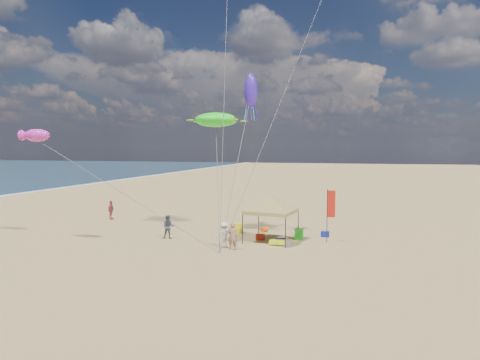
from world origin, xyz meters
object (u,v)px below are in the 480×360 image
Objects in this scene: person_near_c at (224,235)px; cooler_blue at (325,234)px; chair_green at (299,234)px; beach_cart at (277,242)px; person_near_b at (168,227)px; canopy_tent at (271,197)px; person_far_a at (111,210)px; chair_yellow at (238,228)px; person_near_a at (232,236)px; cooler_red at (260,237)px; feather_flag at (330,207)px.

cooler_blue is at bearing -152.44° from person_near_c.
chair_green reaches higher than beach_cart.
person_near_b reaches higher than person_near_c.
canopy_tent is 3.53× the size of person_far_a.
canopy_tent reaches higher than chair_green.
person_near_c is at bearing -84.81° from chair_yellow.
chair_yellow is at bearing -95.80° from person_near_a.
cooler_blue is at bearing 38.82° from chair_green.
person_far_a reaches higher than cooler_red.
cooler_blue is (-0.41, 1.71, -2.04)m from feather_flag.
person_near_c is (-5.55, -4.71, 0.58)m from cooler_blue.
beach_cart is at bearing -151.92° from feather_flag.
canopy_tent is 4.31m from chair_yellow.
canopy_tent is at bearing -37.63° from chair_yellow.
person_near_b is 4.47m from person_near_c.
canopy_tent reaches higher than beach_cart.
cooler_blue is 0.35× the size of person_near_c.
cooler_red is 0.34× the size of person_far_a.
person_near_b reaches higher than chair_yellow.
canopy_tent is 3.91m from person_near_c.
person_far_a is at bearing -43.72° from person_near_c.
feather_flag is 18.67m from person_far_a.
cooler_red is at bearing 135.78° from beach_cart.
feather_flag is at bearing -76.45° from cooler_blue.
chair_green is at bearing -141.18° from cooler_blue.
feather_flag reaches higher than cooler_blue.
person_near_b is at bearing -37.49° from person_near_a.
cooler_red is 0.35× the size of person_near_c.
person_near_b reaches higher than beach_cart.
chair_yellow is at bearing -97.57° from person_near_c.
person_far_a reaches higher than beach_cart.
feather_flag is at bearing 4.29° from cooler_red.
cooler_red is (-4.38, -0.33, -2.04)m from feather_flag.
person_far_a reaches higher than chair_yellow.
person_near_a is at bearing -122.87° from canopy_tent.
person_near_c is at bearing -153.30° from feather_flag.
beach_cart is 3.28m from person_near_c.
cooler_red is at bearing 154.78° from canopy_tent.
canopy_tent is 7.01m from person_near_b.
person_near_a is at bearing -41.53° from person_near_b.
feather_flag is (3.60, 0.70, -0.64)m from canopy_tent.
chair_yellow is 4.52m from beach_cart.
chair_yellow is (-4.39, 0.98, 0.00)m from chair_green.
chair_green is at bearing 18.07° from cooler_red.
feather_flag is 4.79× the size of chair_yellow.
cooler_red is at bearing -114.29° from person_far_a.
chair_green is at bearing 35.36° from canopy_tent.
person_far_a reaches higher than cooler_blue.
person_near_b is at bearing -170.84° from feather_flag.
canopy_tent is 1.65× the size of feather_flag.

